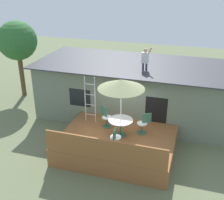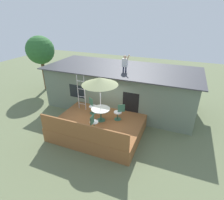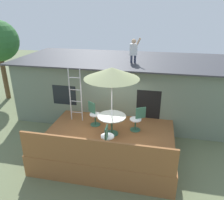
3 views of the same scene
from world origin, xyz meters
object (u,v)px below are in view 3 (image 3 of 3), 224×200
Objects in this scene: patio_chair_left at (94,114)px; person_figure at (134,49)px; patio_umbrella at (112,73)px; step_ladder at (76,96)px; patio_chair_right at (137,119)px; patio_chair_near at (107,138)px; patio_table at (112,120)px.

person_figure is at bearing 95.54° from patio_chair_left.
step_ladder is at bearing 154.48° from patio_umbrella.
step_ladder reaches higher than patio_chair_right.
person_figure reaches higher than patio_umbrella.
patio_chair_left is 1.00× the size of patio_chair_near.
patio_chair_right is at bearing 29.27° from patio_umbrella.
patio_umbrella is 2.14m from patio_chair_near.
patio_umbrella is at bearing 0.00° from patio_chair_near.
patio_umbrella is at bearing 0.00° from patio_chair_right.
step_ladder is 1.06m from patio_chair_left.
patio_table is 0.47× the size of step_ladder.
patio_chair_near is at bearing -86.65° from patio_umbrella.
patio_chair_near is (1.72, -1.80, -0.64)m from step_ladder.
step_ladder is at bearing -135.46° from person_figure.
step_ladder reaches higher than patio_table.
patio_umbrella reaches higher than patio_chair_right.
person_figure is 4.45m from patio_chair_near.
patio_table is 1.76m from patio_umbrella.
step_ladder is 1.98× the size of person_figure.
patio_chair_left and patio_chair_right have the same top height.
patio_chair_left is at bearing -14.03° from step_ladder.
patio_umbrella is 2.29× the size of person_figure.
patio_chair_near is (0.06, -1.01, -1.89)m from patio_umbrella.
patio_umbrella reaches higher than patio_chair_near.
patio_umbrella is 2.76× the size of patio_chair_right.
person_figure is at bearing 82.03° from patio_umbrella.
patio_chair_near is at bearing -46.29° from step_ladder.
patio_table is 3.54m from person_figure.
step_ladder is 2.39× the size of patio_chair_near.
step_ladder is (-1.66, 0.79, 0.51)m from patio_table.
patio_chair_right is (0.89, 0.50, -0.13)m from patio_table.
step_ladder is at bearing 154.48° from patio_table.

